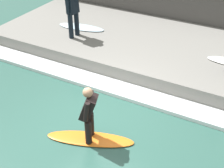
% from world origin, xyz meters
% --- Properties ---
extents(ground_plane, '(28.00, 28.00, 0.00)m').
position_xyz_m(ground_plane, '(0.00, 0.00, 0.00)').
color(ground_plane, '#2D564C').
extents(concrete_ledge, '(4.40, 11.49, 0.51)m').
position_xyz_m(concrete_ledge, '(4.14, 0.00, 0.26)').
color(concrete_ledge, slate).
rests_on(concrete_ledge, ground_plane).
extents(back_wall, '(0.50, 12.06, 1.98)m').
position_xyz_m(back_wall, '(6.59, 0.00, 0.99)').
color(back_wall, '#474442').
rests_on(back_wall, ground_plane).
extents(wave_foam_crest, '(0.71, 10.91, 0.11)m').
position_xyz_m(wave_foam_crest, '(1.59, 0.00, 0.06)').
color(wave_foam_crest, white).
rests_on(wave_foam_crest, ground_plane).
extents(surfboard_riding, '(1.21, 2.14, 0.06)m').
position_xyz_m(surfboard_riding, '(-0.56, -0.18, 0.03)').
color(surfboard_riding, orange).
rests_on(surfboard_riding, ground_plane).
extents(surfer_riding, '(0.52, 0.52, 1.43)m').
position_xyz_m(surfer_riding, '(-0.56, -0.18, 0.85)').
color(surfer_riding, black).
rests_on(surfer_riding, surfboard_riding).
extents(surfer_waiting_near, '(0.58, 0.32, 1.71)m').
position_xyz_m(surfer_waiting_near, '(3.16, 2.74, 1.47)').
color(surfer_waiting_near, black).
rests_on(surfer_waiting_near, concrete_ledge).
extents(surfboard_waiting_near, '(0.81, 1.86, 0.06)m').
position_xyz_m(surfboard_waiting_near, '(3.89, 2.93, 0.54)').
color(surfboard_waiting_near, silver).
rests_on(surfboard_waiting_near, concrete_ledge).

